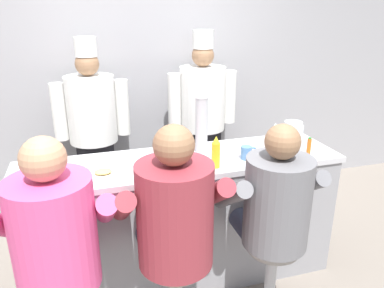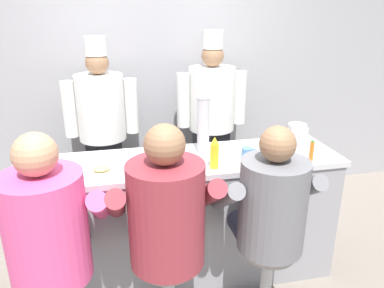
{
  "view_description": "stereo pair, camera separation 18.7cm",
  "coord_description": "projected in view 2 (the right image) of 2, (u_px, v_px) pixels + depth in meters",
  "views": [
    {
      "loc": [
        -0.63,
        -2.05,
        1.99
      ],
      "look_at": [
        0.07,
        0.27,
        1.1
      ],
      "focal_mm": 35.0,
      "sensor_mm": 36.0,
      "label": 1
    },
    {
      "loc": [
        -0.45,
        -2.1,
        1.99
      ],
      "look_at": [
        0.07,
        0.27,
        1.1
      ],
      "focal_mm": 35.0,
      "sensor_mm": 36.0,
      "label": 2
    }
  ],
  "objects": [
    {
      "name": "coffee_mug_blue",
      "position": [
        248.0,
        154.0,
        2.6
      ],
      "size": [
        0.12,
        0.08,
        0.09
      ],
      "color": "#4C7AB2",
      "rests_on": "diner_counter"
    },
    {
      "name": "cook_in_whites_far",
      "position": [
        212.0,
        114.0,
        3.74
      ],
      "size": [
        0.7,
        0.45,
        1.79
      ],
      "color": "#232328",
      "rests_on": "ground_plane"
    },
    {
      "name": "water_pitcher_clear",
      "position": [
        296.0,
        138.0,
        2.74
      ],
      "size": [
        0.15,
        0.13,
        0.21
      ],
      "color": "silver",
      "rests_on": "diner_counter"
    },
    {
      "name": "cook_in_whites_near",
      "position": [
        102.0,
        123.0,
        3.52
      ],
      "size": [
        0.68,
        0.44,
        1.75
      ],
      "color": "#232328",
      "rests_on": "ground_plane"
    },
    {
      "name": "cereal_bowl",
      "position": [
        173.0,
        155.0,
        2.65
      ],
      "size": [
        0.15,
        0.15,
        0.05
      ],
      "color": "#B24C47",
      "rests_on": "diner_counter"
    },
    {
      "name": "breakfast_plate",
      "position": [
        102.0,
        171.0,
        2.41
      ],
      "size": [
        0.25,
        0.25,
        0.05
      ],
      "color": "white",
      "rests_on": "diner_counter"
    },
    {
      "name": "diner_counter",
      "position": [
        182.0,
        219.0,
        2.81
      ],
      "size": [
        2.3,
        0.6,
        0.98
      ],
      "color": "gray",
      "rests_on": "ground_plane"
    },
    {
      "name": "wall_back",
      "position": [
        155.0,
        74.0,
        3.79
      ],
      "size": [
        10.0,
        0.06,
        2.7
      ],
      "color": "#99999E",
      "rests_on": "ground_plane"
    },
    {
      "name": "hot_sauce_bottle_orange",
      "position": [
        312.0,
        151.0,
        2.58
      ],
      "size": [
        0.03,
        0.03,
        0.15
      ],
      "color": "orange",
      "rests_on": "diner_counter"
    },
    {
      "name": "cup_stack_steel",
      "position": [
        203.0,
        125.0,
        2.7
      ],
      "size": [
        0.1,
        0.1,
        0.42
      ],
      "color": "#B7BABF",
      "rests_on": "diner_counter"
    },
    {
      "name": "mustard_bottle_yellow",
      "position": [
        214.0,
        154.0,
        2.47
      ],
      "size": [
        0.06,
        0.06,
        0.22
      ],
      "color": "yellow",
      "rests_on": "diner_counter"
    },
    {
      "name": "diner_seated_maroon",
      "position": [
        166.0,
        217.0,
        2.12
      ],
      "size": [
        0.65,
        0.64,
        1.43
      ],
      "color": "#B2B5BA",
      "rests_on": "ground_plane"
    },
    {
      "name": "diner_seated_grey",
      "position": [
        270.0,
        209.0,
        2.25
      ],
      "size": [
        0.61,
        0.6,
        1.38
      ],
      "color": "#B2B5BA",
      "rests_on": "ground_plane"
    },
    {
      "name": "ketchup_bottle_red",
      "position": [
        277.0,
        141.0,
        2.68
      ],
      "size": [
        0.06,
        0.06,
        0.23
      ],
      "color": "red",
      "rests_on": "diner_counter"
    },
    {
      "name": "diner_seated_pink",
      "position": [
        48.0,
        231.0,
        2.0
      ],
      "size": [
        0.65,
        0.64,
        1.43
      ],
      "color": "#B2B5BA",
      "rests_on": "ground_plane"
    }
  ]
}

